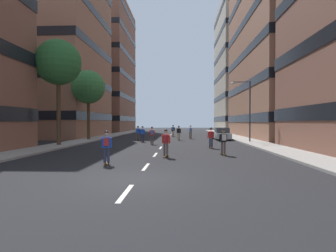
{
  "coord_description": "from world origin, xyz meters",
  "views": [
    {
      "loc": [
        1.73,
        -10.42,
        2.23
      ],
      "look_at": [
        0.0,
        26.46,
        1.68
      ],
      "focal_mm": 29.1,
      "sensor_mm": 36.0,
      "label": 1
    }
  ],
  "objects": [
    {
      "name": "skater_4",
      "position": [
        4.29,
        12.68,
        1.02
      ],
      "size": [
        0.55,
        0.92,
        1.78
      ],
      "color": "brown",
      "rests_on": "ground_plane"
    },
    {
      "name": "skater_3",
      "position": [
        0.56,
        30.77,
        1.02
      ],
      "size": [
        0.56,
        0.92,
        1.78
      ],
      "color": "brown",
      "rests_on": "ground_plane"
    },
    {
      "name": "street_tree_mid",
      "position": [
        -9.45,
        13.99,
        7.63
      ],
      "size": [
        4.12,
        4.12,
        9.59
      ],
      "color": "#4C3823",
      "rests_on": "sidewalk_left"
    },
    {
      "name": "building_right_far",
      "position": [
        19.6,
        54.71,
        14.94
      ],
      "size": [
        17.71,
        19.05,
        29.69
      ],
      "color": "#BCB29E",
      "rests_on": "ground_plane"
    },
    {
      "name": "skater_0",
      "position": [
        4.58,
        7.92,
        1.02
      ],
      "size": [
        0.56,
        0.92,
        1.78
      ],
      "color": "brown",
      "rests_on": "ground_plane"
    },
    {
      "name": "ground_plane",
      "position": [
        0.0,
        24.01,
        0.0
      ],
      "size": [
        144.08,
        144.08,
        0.0
      ],
      "primitive_type": "plane",
      "color": "black"
    },
    {
      "name": "sidewalk_left",
      "position": [
        -9.45,
        27.01,
        0.07
      ],
      "size": [
        2.73,
        66.03,
        0.14
      ],
      "primitive_type": "cube",
      "color": "#9E9991",
      "rests_on": "ground_plane"
    },
    {
      "name": "streetlamp_right",
      "position": [
        8.81,
        19.25,
        4.14
      ],
      "size": [
        2.13,
        0.3,
        6.5
      ],
      "color": "#3F3F44",
      "rests_on": "sidewalk_right"
    },
    {
      "name": "sidewalk_right",
      "position": [
        9.45,
        27.01,
        0.07
      ],
      "size": [
        2.73,
        66.03,
        0.14
      ],
      "primitive_type": "cube",
      "color": "#9E9991",
      "rests_on": "ground_plane"
    },
    {
      "name": "skater_9",
      "position": [
        -2.49,
        19.41,
        0.98
      ],
      "size": [
        0.56,
        0.92,
        1.78
      ],
      "color": "brown",
      "rests_on": "ground_plane"
    },
    {
      "name": "parked_car_near",
      "position": [
        6.88,
        24.05,
        0.7
      ],
      "size": [
        1.82,
        4.4,
        1.52
      ],
      "color": "#B2B7BF",
      "rests_on": "ground_plane"
    },
    {
      "name": "skater_6",
      "position": [
        -3.39,
        21.94,
        0.98
      ],
      "size": [
        0.56,
        0.92,
        1.78
      ],
      "color": "brown",
      "rests_on": "ground_plane"
    },
    {
      "name": "building_left_mid",
      "position": [
        -19.6,
        29.96,
        12.75
      ],
      "size": [
        17.71,
        16.89,
        25.33
      ],
      "color": "#9E6B51",
      "rests_on": "ground_plane"
    },
    {
      "name": "lane_markings",
      "position": [
        0.0,
        25.5,
        0.0
      ],
      "size": [
        0.16,
        57.2,
        0.01
      ],
      "color": "silver",
      "rests_on": "ground_plane"
    },
    {
      "name": "skater_5",
      "position": [
        -1.12,
        16.38,
        1.02
      ],
      "size": [
        0.55,
        0.92,
        1.78
      ],
      "color": "brown",
      "rests_on": "ground_plane"
    },
    {
      "name": "building_left_far",
      "position": [
        -19.6,
        54.71,
        15.17
      ],
      "size": [
        17.71,
        19.65,
        30.16
      ],
      "color": "brown",
      "rests_on": "ground_plane"
    },
    {
      "name": "building_right_mid",
      "position": [
        19.6,
        29.96,
        13.85
      ],
      "size": [
        17.71,
        23.89,
        27.52
      ],
      "color": "#9E6B51",
      "rests_on": "ground_plane"
    },
    {
      "name": "street_tree_near",
      "position": [
        -9.45,
        22.03,
        6.43
      ],
      "size": [
        4.02,
        4.02,
        8.33
      ],
      "color": "#4C3823",
      "rests_on": "sidewalk_left"
    },
    {
      "name": "skater_1",
      "position": [
        3.03,
        25.56,
        1.02
      ],
      "size": [
        0.53,
        0.9,
        1.78
      ],
      "color": "brown",
      "rests_on": "ground_plane"
    },
    {
      "name": "skater_7",
      "position": [
        1.49,
        22.88,
        0.98
      ],
      "size": [
        0.55,
        0.91,
        1.78
      ],
      "color": "brown",
      "rests_on": "ground_plane"
    },
    {
      "name": "skater_8",
      "position": [
        0.79,
        6.67,
        1.02
      ],
      "size": [
        0.56,
        0.92,
        1.78
      ],
      "color": "brown",
      "rests_on": "ground_plane"
    },
    {
      "name": "skater_2",
      "position": [
        -2.14,
        3.56,
        1.02
      ],
      "size": [
        0.56,
        0.92,
        1.78
      ],
      "color": "brown",
      "rests_on": "ground_plane"
    }
  ]
}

